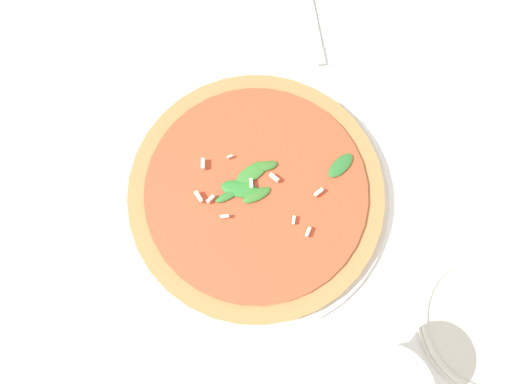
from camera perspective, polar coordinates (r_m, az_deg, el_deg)
ground_plane at (r=0.64m, az=2.88°, el=-2.05°), size 6.00×6.00×0.00m
pizza_arugula_main at (r=0.63m, az=0.01°, el=-0.29°), size 0.34×0.34×0.05m
napkin at (r=0.77m, az=6.00°, el=20.69°), size 0.17×0.13×0.01m
side_plate_white at (r=0.68m, az=24.93°, el=-13.35°), size 0.17×0.17×0.02m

